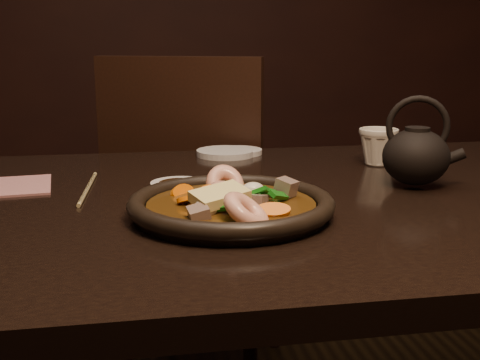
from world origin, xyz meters
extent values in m
cube|color=black|center=(0.00, 0.00, 0.73)|extent=(1.60, 0.90, 0.04)
cube|color=black|center=(-0.07, 0.74, 0.47)|extent=(0.60, 0.60, 0.04)
cylinder|color=black|center=(0.17, 0.83, 0.22)|extent=(0.04, 0.04, 0.45)
cylinder|color=black|center=(0.02, 0.49, 0.22)|extent=(0.04, 0.04, 0.45)
cylinder|color=black|center=(-0.17, 0.98, 0.22)|extent=(0.04, 0.04, 0.45)
cylinder|color=black|center=(-0.32, 0.64, 0.22)|extent=(0.04, 0.04, 0.45)
cube|color=black|center=(-0.16, 0.55, 0.73)|extent=(0.41, 0.21, 0.48)
cylinder|color=black|center=(-0.13, -0.12, 0.76)|extent=(0.29, 0.29, 0.01)
torus|color=black|center=(-0.13, -0.12, 0.77)|extent=(0.31, 0.31, 0.03)
cylinder|color=#3D250B|center=(-0.13, -0.12, 0.77)|extent=(0.25, 0.25, 0.01)
ellipsoid|color=#3D250B|center=(-0.13, -0.12, 0.77)|extent=(0.14, 0.13, 0.04)
torus|color=#E3A98F|center=(-0.13, -0.21, 0.78)|extent=(0.09, 0.09, 0.05)
torus|color=#E3A98F|center=(-0.13, -0.14, 0.78)|extent=(0.09, 0.09, 0.05)
torus|color=#E3A98F|center=(-0.13, -0.05, 0.78)|extent=(0.07, 0.06, 0.06)
cube|color=gray|center=(-0.14, -0.14, 0.79)|extent=(0.04, 0.04, 0.03)
cube|color=gray|center=(-0.19, -0.19, 0.77)|extent=(0.04, 0.03, 0.03)
cube|color=gray|center=(-0.10, -0.15, 0.78)|extent=(0.04, 0.04, 0.03)
cube|color=gray|center=(-0.04, -0.10, 0.79)|extent=(0.04, 0.04, 0.03)
cube|color=gray|center=(-0.13, -0.12, 0.77)|extent=(0.03, 0.03, 0.03)
cylinder|color=#DA5F06|center=(-0.15, -0.11, 0.79)|extent=(0.06, 0.06, 0.04)
cylinder|color=#DA5F06|center=(-0.13, -0.12, 0.78)|extent=(0.06, 0.05, 0.05)
cylinder|color=#DA5F06|center=(-0.20, -0.05, 0.77)|extent=(0.06, 0.06, 0.04)
cylinder|color=#DA5F06|center=(-0.19, -0.12, 0.78)|extent=(0.06, 0.06, 0.03)
cylinder|color=#DA5F06|center=(-0.08, -0.20, 0.78)|extent=(0.05, 0.05, 0.03)
cube|color=#146413|center=(-0.11, -0.12, 0.77)|extent=(0.04, 0.04, 0.02)
cube|color=#146413|center=(-0.08, -0.12, 0.78)|extent=(0.04, 0.04, 0.01)
cube|color=#146413|center=(-0.07, -0.10, 0.78)|extent=(0.04, 0.03, 0.03)
cube|color=#146413|center=(-0.10, -0.06, 0.78)|extent=(0.03, 0.05, 0.02)
cube|color=#146413|center=(-0.10, -0.13, 0.79)|extent=(0.04, 0.03, 0.03)
cube|color=#146413|center=(-0.06, -0.13, 0.78)|extent=(0.04, 0.04, 0.02)
cube|color=#146413|center=(-0.15, -0.18, 0.78)|extent=(0.05, 0.03, 0.02)
ellipsoid|color=beige|center=(-0.18, -0.17, 0.78)|extent=(0.03, 0.03, 0.03)
ellipsoid|color=beige|center=(-0.10, -0.11, 0.79)|extent=(0.04, 0.03, 0.03)
ellipsoid|color=beige|center=(-0.14, -0.12, 0.78)|extent=(0.04, 0.04, 0.02)
ellipsoid|color=beige|center=(-0.13, -0.13, 0.78)|extent=(0.05, 0.03, 0.03)
ellipsoid|color=beige|center=(-0.13, -0.12, 0.77)|extent=(0.04, 0.04, 0.03)
cube|color=#FEEF97|center=(-0.15, -0.15, 0.79)|extent=(0.09, 0.08, 0.03)
cylinder|color=silver|center=(-0.20, 0.06, 0.76)|extent=(0.10, 0.10, 0.01)
cylinder|color=silver|center=(-0.03, 0.39, 0.76)|extent=(0.11, 0.11, 0.01)
cylinder|color=silver|center=(-0.06, 0.37, 0.76)|extent=(0.13, 0.13, 0.01)
imported|color=beige|center=(0.24, 0.21, 0.79)|extent=(0.09, 0.09, 0.08)
cylinder|color=tan|center=(-0.36, 0.08, 0.75)|extent=(0.02, 0.23, 0.01)
cylinder|color=tan|center=(-0.36, 0.09, 0.75)|extent=(0.02, 0.23, 0.01)
cube|color=#A66766|center=(-0.50, 0.13, 0.75)|extent=(0.17, 0.17, 0.00)
ellipsoid|color=black|center=(0.23, 0.01, 0.80)|extent=(0.12, 0.12, 0.10)
cylinder|color=black|center=(0.23, 0.01, 0.85)|extent=(0.04, 0.04, 0.02)
cylinder|color=black|center=(0.28, -0.01, 0.80)|extent=(0.06, 0.04, 0.04)
torus|color=black|center=(0.23, 0.01, 0.86)|extent=(0.11, 0.05, 0.11)
camera|label=1|loc=(-0.27, -0.98, 1.01)|focal=45.00mm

